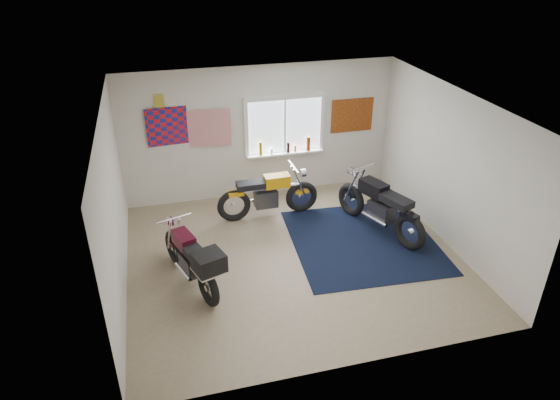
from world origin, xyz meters
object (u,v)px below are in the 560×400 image
object	(u,v)px
yellow_triumph	(268,196)
maroon_tourer	(193,260)
navy_rug	(363,241)
black_chrome_bike	(380,208)

from	to	relation	value
yellow_triumph	maroon_tourer	world-z (taller)	yellow_triumph
navy_rug	black_chrome_bike	world-z (taller)	black_chrome_bike
yellow_triumph	maroon_tourer	distance (m)	2.47
yellow_triumph	maroon_tourer	bearing A→B (deg)	-132.15
navy_rug	yellow_triumph	world-z (taller)	yellow_triumph
navy_rug	black_chrome_bike	xyz separation A→B (m)	(0.41, 0.28, 0.47)
yellow_triumph	black_chrome_bike	size ratio (longest dim) A/B	0.98
yellow_triumph	navy_rug	bearing A→B (deg)	-44.29
black_chrome_bike	maroon_tourer	size ratio (longest dim) A/B	1.11
black_chrome_bike	maroon_tourer	xyz separation A→B (m)	(-3.45, -0.82, 0.01)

